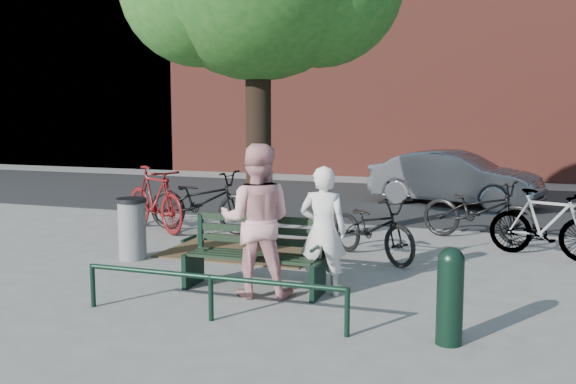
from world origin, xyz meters
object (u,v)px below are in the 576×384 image
at_px(person_right, 257,220).
at_px(bollard, 450,293).
at_px(park_bench, 256,252).
at_px(parked_car, 454,178).
at_px(bicycle_c, 373,227).
at_px(person_left, 323,231).
at_px(litter_bin, 132,228).

bearing_deg(person_right, bollard, 146.05).
distance_m(park_bench, person_right, 0.52).
distance_m(person_right, parked_car, 8.60).
bearing_deg(bicycle_c, person_right, -163.65).
relative_size(person_left, person_right, 0.85).
bearing_deg(bicycle_c, person_left, -147.23).
xyz_separation_m(park_bench, litter_bin, (-2.40, 0.94, -0.01)).
distance_m(person_left, litter_bin, 3.39).
bearing_deg(person_left, litter_bin, -21.57).
relative_size(bollard, parked_car, 0.24).
xyz_separation_m(park_bench, bicycle_c, (1.05, 2.12, 0.01)).
bearing_deg(litter_bin, bollard, -23.21).
distance_m(park_bench, bicycle_c, 2.37).
distance_m(park_bench, litter_bin, 2.58).
distance_m(person_left, bicycle_c, 2.08).
height_order(bicycle_c, parked_car, parked_car).
xyz_separation_m(park_bench, bollard, (2.48, -1.15, 0.03)).
bearing_deg(park_bench, parked_car, 78.01).
distance_m(park_bench, bollard, 2.73).
bearing_deg(litter_bin, person_left, -14.95).
bearing_deg(bicycle_c, parked_car, 31.65).
xyz_separation_m(park_bench, person_left, (0.86, 0.07, 0.31)).
bearing_deg(litter_bin, parked_car, 60.32).
xyz_separation_m(person_left, person_right, (-0.75, -0.30, 0.13)).
relative_size(park_bench, bollard, 1.82).
relative_size(person_left, parked_car, 0.40).
relative_size(person_left, bicycle_c, 0.85).
height_order(person_left, person_right, person_right).
xyz_separation_m(person_left, litter_bin, (-3.26, 0.87, -0.32)).
relative_size(park_bench, person_left, 1.10).
relative_size(person_left, bollard, 1.66).
distance_m(person_left, person_right, 0.82).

